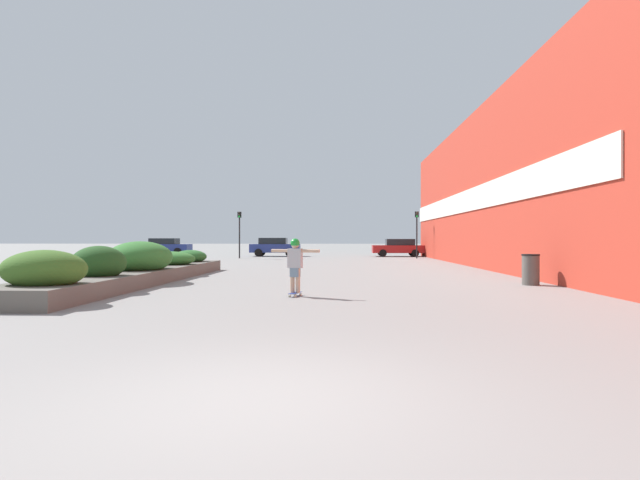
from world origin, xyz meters
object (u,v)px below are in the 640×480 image
skateboarder (295,260)px  car_center_right (528,247)px  trash_bin (531,269)px  car_rightmost (275,247)px  traffic_light_left (239,227)px  traffic_light_right (417,227)px  car_leftmost (166,246)px  car_center_left (398,247)px  skateboard (295,294)px

skateboarder → car_center_right: size_ratio=0.37×
trash_bin → car_rightmost: car_rightmost is taller
trash_bin → traffic_light_left: traffic_light_left is taller
traffic_light_left → traffic_light_right: bearing=2.0°
car_leftmost → traffic_light_right: bearing=74.6°
trash_bin → traffic_light_left: 26.01m
skateboarder → car_center_left: size_ratio=0.33×
skateboard → car_leftmost: bearing=129.8°
car_center_left → car_rightmost: car_rightmost is taller
trash_bin → car_center_right: bearing=69.9°
car_center_right → traffic_light_left: traffic_light_left is taller
skateboard → car_rightmost: car_rightmost is taller
car_center_left → car_rightmost: 10.71m
car_leftmost → car_center_right: 32.46m
trash_bin → car_center_right: (10.18, 27.87, 0.32)m
skateboard → skateboarder: (0.00, -0.00, 0.89)m
trash_bin → skateboarder: bearing=-154.5°
skateboard → traffic_light_right: 26.80m
car_center_right → car_leftmost: bearing=-90.7°
skateboard → car_center_left: car_center_left is taller
trash_bin → traffic_light_right: bearing=91.0°
car_rightmost → trash_bin: bearing=24.4°
traffic_light_left → traffic_light_right: size_ratio=1.00×
skateboarder → traffic_light_left: bearing=119.6°
traffic_light_right → trash_bin: bearing=-89.0°
car_leftmost → car_center_right: size_ratio=1.11×
skateboard → car_center_right: car_center_right is taller
car_rightmost → car_leftmost: bearing=-99.6°
trash_bin → car_center_right: size_ratio=0.26×
trash_bin → car_center_left: size_ratio=0.23×
car_leftmost → traffic_light_right: 22.77m
car_rightmost → traffic_light_right: size_ratio=1.18×
car_center_left → car_center_right: size_ratio=1.11×
car_leftmost → traffic_light_right: (21.89, -6.04, 1.63)m
skateboarder → car_leftmost: bearing=129.8°
skateboard → trash_bin: bearing=40.2°
skateboard → car_center_left: bearing=93.2°
car_rightmost → traffic_light_right: traffic_light_right is taller
trash_bin → car_center_left: car_center_left is taller
car_leftmost → trash_bin: bearing=38.3°
car_center_left → car_rightmost: (-10.71, 0.03, 0.05)m
skateboard → traffic_light_right: (7.04, 25.75, 2.40)m
traffic_light_left → car_rightmost: bearing=66.2°
car_rightmost → traffic_light_right: (11.64, -4.31, 1.63)m
trash_bin → car_center_left: bearing=92.9°
car_center_left → traffic_light_right: traffic_light_right is taller
skateboarder → traffic_light_left: 26.20m
skateboard → car_leftmost: car_leftmost is taller
car_leftmost → car_center_left: 21.03m
trash_bin → skateboard: bearing=-154.5°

